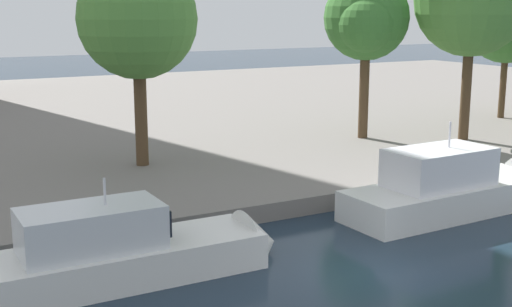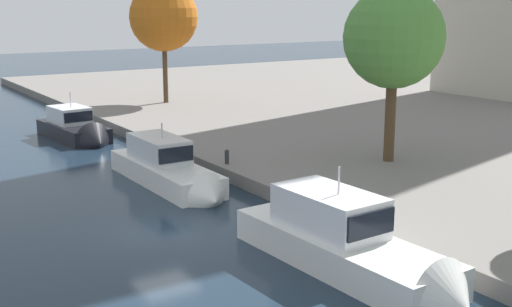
{
  "view_description": "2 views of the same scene",
  "coord_description": "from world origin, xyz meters",
  "px_view_note": "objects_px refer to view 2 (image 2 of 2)",
  "views": [
    {
      "loc": [
        -13.0,
        -15.89,
        8.23
      ],
      "look_at": [
        -0.64,
        6.55,
        2.79
      ],
      "focal_mm": 47.75,
      "sensor_mm": 36.0,
      "label": 1
    },
    {
      "loc": [
        24.79,
        -11.41,
        9.68
      ],
      "look_at": [
        0.17,
        4.6,
        2.95
      ],
      "focal_mm": 46.28,
      "sensor_mm": 36.0,
      "label": 2
    }
  ],
  "objects_px": {
    "motor_yacht_1": "(169,173)",
    "tree_2": "(392,38)",
    "motor_yacht_0": "(77,132)",
    "tree_4": "(164,18)",
    "mooring_bollard_0": "(227,156)",
    "motor_yacht_2": "(352,250)"
  },
  "relations": [
    {
      "from": "motor_yacht_1",
      "to": "mooring_bollard_0",
      "type": "distance_m",
      "value": 3.6
    },
    {
      "from": "motor_yacht_0",
      "to": "motor_yacht_2",
      "type": "height_order",
      "value": "motor_yacht_2"
    },
    {
      "from": "motor_yacht_0",
      "to": "tree_2",
      "type": "height_order",
      "value": "tree_2"
    },
    {
      "from": "tree_2",
      "to": "tree_4",
      "type": "relative_size",
      "value": 0.92
    },
    {
      "from": "motor_yacht_0",
      "to": "mooring_bollard_0",
      "type": "bearing_deg",
      "value": 9.35
    },
    {
      "from": "motor_yacht_2",
      "to": "mooring_bollard_0",
      "type": "relative_size",
      "value": 12.81
    },
    {
      "from": "motor_yacht_1",
      "to": "tree_4",
      "type": "height_order",
      "value": "tree_4"
    },
    {
      "from": "motor_yacht_0",
      "to": "tree_2",
      "type": "relative_size",
      "value": 0.84
    },
    {
      "from": "motor_yacht_0",
      "to": "motor_yacht_1",
      "type": "distance_m",
      "value": 14.65
    },
    {
      "from": "tree_4",
      "to": "motor_yacht_0",
      "type": "bearing_deg",
      "value": -52.36
    },
    {
      "from": "motor_yacht_0",
      "to": "mooring_bollard_0",
      "type": "xyz_separation_m",
      "value": [
        14.78,
        3.84,
        0.58
      ]
    },
    {
      "from": "tree_2",
      "to": "motor_yacht_2",
      "type": "bearing_deg",
      "value": -48.85
    },
    {
      "from": "motor_yacht_1",
      "to": "mooring_bollard_0",
      "type": "relative_size",
      "value": 12.31
    },
    {
      "from": "motor_yacht_0",
      "to": "tree_4",
      "type": "xyz_separation_m",
      "value": [
        -8.74,
        11.32,
        7.69
      ]
    },
    {
      "from": "motor_yacht_0",
      "to": "mooring_bollard_0",
      "type": "distance_m",
      "value": 15.28
    },
    {
      "from": "motor_yacht_2",
      "to": "tree_2",
      "type": "height_order",
      "value": "tree_2"
    },
    {
      "from": "tree_2",
      "to": "motor_yacht_0",
      "type": "bearing_deg",
      "value": -147.83
    },
    {
      "from": "motor_yacht_0",
      "to": "motor_yacht_2",
      "type": "relative_size",
      "value": 0.77
    },
    {
      "from": "tree_4",
      "to": "motor_yacht_1",
      "type": "bearing_deg",
      "value": -25.27
    },
    {
      "from": "tree_2",
      "to": "tree_4",
      "type": "bearing_deg",
      "value": -178.53
    },
    {
      "from": "motor_yacht_1",
      "to": "tree_2",
      "type": "height_order",
      "value": "tree_2"
    },
    {
      "from": "motor_yacht_1",
      "to": "tree_4",
      "type": "distance_m",
      "value": 26.96
    }
  ]
}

